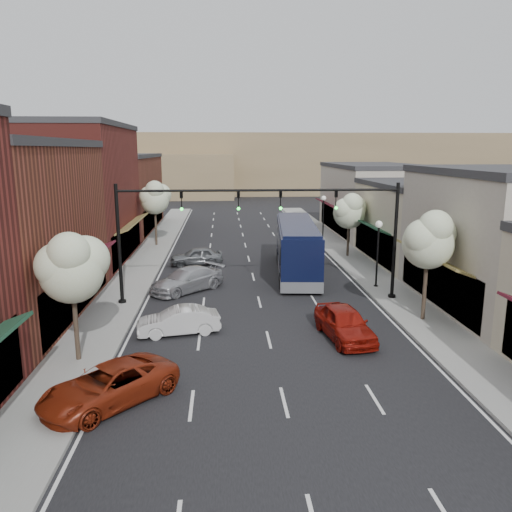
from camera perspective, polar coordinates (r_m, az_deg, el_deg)
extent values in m
plane|color=black|center=(22.20, 1.95, -11.44)|extent=(160.00, 160.00, 0.00)
cube|color=gray|center=(40.22, -12.77, -0.84)|extent=(2.80, 73.00, 0.15)
cube|color=gray|center=(41.10, 11.05, -0.49)|extent=(2.80, 73.00, 0.15)
cube|color=gray|center=(40.03, -10.79, -0.82)|extent=(0.25, 73.00, 0.17)
cube|color=gray|center=(40.76, 9.14, -0.52)|extent=(0.25, 73.00, 0.17)
cube|color=black|center=(28.38, -20.11, -3.49)|extent=(0.60, 11.90, 2.60)
cube|color=#4F121E|center=(27.82, -18.75, -0.52)|extent=(1.07, 9.80, 0.49)
cube|color=maroon|center=(42.21, -20.77, 6.39)|extent=(9.00, 14.00, 10.50)
cube|color=#2D2D30|center=(42.09, -21.34, 13.78)|extent=(9.20, 14.10, 0.40)
cube|color=black|center=(41.67, -14.86, 1.64)|extent=(0.60, 11.90, 2.60)
cube|color=olive|center=(41.29, -13.88, 3.71)|extent=(1.07, 9.80, 0.49)
cube|color=brown|center=(57.76, -16.15, 6.78)|extent=(9.00, 18.00, 8.00)
cube|color=#2D2D30|center=(57.56, -16.40, 10.94)|extent=(9.20, 18.10, 0.40)
cube|color=black|center=(57.27, -11.89, 4.53)|extent=(0.60, 15.30, 2.60)
cube|color=#193F2A|center=(57.00, -11.15, 6.05)|extent=(1.07, 12.60, 0.49)
cube|color=#AEA595|center=(31.11, 26.96, 1.31)|extent=(8.00, 12.00, 7.50)
cube|color=black|center=(29.84, 20.45, -2.78)|extent=(0.60, 10.20, 2.60)
cube|color=olive|center=(29.19, 19.23, 0.02)|extent=(1.07, 8.40, 0.49)
cube|color=#C0B698|center=(41.84, 18.56, 3.40)|extent=(8.00, 12.00, 6.00)
cube|color=#2D2D30|center=(41.51, 18.86, 7.76)|extent=(8.20, 12.10, 0.40)
cube|color=black|center=(40.80, 13.62, 1.49)|extent=(0.60, 10.20, 2.60)
cube|color=#193F2A|center=(40.33, 12.64, 3.57)|extent=(1.07, 8.40, 0.49)
cube|color=#AEA595|center=(54.88, 13.09, 6.16)|extent=(8.00, 16.00, 7.00)
cube|color=#2D2D30|center=(54.64, 13.27, 10.02)|extent=(8.20, 16.10, 0.40)
cube|color=black|center=(54.14, 9.23, 4.21)|extent=(0.60, 13.60, 2.60)
cube|color=#4F121E|center=(53.79, 8.45, 5.80)|extent=(1.07, 11.20, 0.49)
cube|color=#7A6647|center=(110.30, -2.81, 10.57)|extent=(120.00, 30.00, 12.00)
cube|color=#7A6647|center=(101.00, -17.17, 8.78)|extent=(50.00, 20.00, 8.00)
cylinder|color=black|center=(31.24, 15.23, -4.55)|extent=(0.44, 0.44, 0.30)
cylinder|color=black|center=(30.48, 15.58, 1.51)|extent=(0.20, 0.20, 7.00)
cylinder|color=black|center=(28.99, 8.39, 7.48)|extent=(8.00, 0.14, 0.14)
imported|color=black|center=(29.13, 9.12, 6.30)|extent=(0.18, 0.46, 1.10)
sphere|color=#19E533|center=(29.06, 9.15, 5.45)|extent=(0.18, 0.18, 0.18)
imported|color=black|center=(28.58, 2.82, 6.33)|extent=(0.18, 0.46, 1.10)
sphere|color=#19E533|center=(28.51, 2.84, 5.46)|extent=(0.18, 0.18, 0.18)
cylinder|color=black|center=(30.14, -15.02, -5.14)|extent=(0.44, 0.44, 0.30)
cylinder|color=black|center=(29.35, -15.38, 1.12)|extent=(0.20, 0.20, 7.00)
cylinder|color=black|center=(28.40, -7.73, 7.41)|extent=(8.00, 0.14, 0.14)
imported|color=black|center=(28.48, -8.51, 6.19)|extent=(0.18, 0.46, 1.10)
sphere|color=#19E533|center=(28.41, -8.50, 5.32)|extent=(0.18, 0.18, 0.18)
imported|color=black|center=(28.41, -2.02, 6.30)|extent=(0.18, 0.46, 1.10)
sphere|color=#19E533|center=(28.33, -2.01, 5.43)|extent=(0.18, 0.18, 0.18)
cylinder|color=#47382B|center=(27.30, 18.73, -3.44)|extent=(0.20, 0.20, 3.71)
sphere|color=beige|center=(26.80, 19.07, 1.35)|extent=(2.60, 2.60, 2.60)
sphere|color=beige|center=(27.19, 19.86, 2.43)|extent=(2.00, 2.00, 2.00)
sphere|color=beige|center=(26.31, 18.56, 1.97)|extent=(1.90, 1.90, 1.90)
sphere|color=beige|center=(26.24, 19.82, 3.14)|extent=(1.70, 1.70, 1.70)
cylinder|color=#47382B|center=(42.19, 10.49, 2.05)|extent=(0.20, 0.20, 3.33)
sphere|color=beige|center=(41.88, 10.60, 4.86)|extent=(2.60, 2.60, 2.60)
sphere|color=beige|center=(42.25, 11.18, 5.46)|extent=(2.00, 2.00, 2.00)
sphere|color=beige|center=(41.46, 10.18, 5.24)|extent=(1.90, 1.90, 1.90)
sphere|color=beige|center=(41.34, 10.95, 5.91)|extent=(1.70, 1.70, 1.70)
cylinder|color=#47382B|center=(22.33, -19.90, -7.20)|extent=(0.20, 0.20, 3.52)
sphere|color=beige|center=(21.73, -20.31, -1.71)|extent=(2.60, 2.60, 2.60)
sphere|color=beige|center=(21.78, -18.92, -0.39)|extent=(2.00, 2.00, 2.00)
sphere|color=beige|center=(21.50, -21.62, -1.05)|extent=(1.90, 1.90, 1.90)
sphere|color=beige|center=(21.05, -20.60, 0.30)|extent=(1.70, 1.70, 1.70)
cylinder|color=#47382B|center=(47.17, -11.38, 3.38)|extent=(0.20, 0.20, 3.84)
sphere|color=beige|center=(46.88, -11.50, 6.28)|extent=(2.60, 2.60, 2.60)
sphere|color=beige|center=(47.07, -10.87, 6.91)|extent=(2.00, 2.00, 2.00)
sphere|color=beige|center=(46.61, -12.06, 6.67)|extent=(1.90, 1.90, 1.90)
sphere|color=beige|center=(46.29, -11.51, 7.40)|extent=(1.70, 1.70, 1.70)
cylinder|color=black|center=(33.47, 13.53, -3.44)|extent=(0.28, 0.28, 0.20)
cylinder|color=black|center=(33.02, 13.69, -0.26)|extent=(0.12, 0.12, 4.00)
sphere|color=white|center=(32.64, 13.88, 3.55)|extent=(0.44, 0.44, 0.44)
cylinder|color=black|center=(50.03, 7.63, 1.88)|extent=(0.28, 0.28, 0.20)
cylinder|color=black|center=(49.73, 7.69, 4.04)|extent=(0.12, 0.12, 4.00)
sphere|color=white|center=(49.47, 7.76, 6.58)|extent=(0.44, 0.44, 0.44)
cube|color=black|center=(36.29, 4.67, 1.13)|extent=(3.69, 12.32, 3.09)
cube|color=#595B60|center=(36.59, 4.63, -1.08)|extent=(3.71, 12.34, 0.71)
cube|color=black|center=(36.21, 4.68, 1.80)|extent=(3.66, 11.36, 1.11)
cube|color=black|center=(36.02, 4.71, 3.62)|extent=(3.44, 11.82, 0.25)
cube|color=black|center=(30.28, 5.36, 0.15)|extent=(2.10, 0.27, 1.21)
cylinder|color=black|center=(32.42, 2.96, -2.83)|extent=(0.42, 1.08, 1.05)
cylinder|color=black|center=(32.58, 7.16, -2.83)|extent=(0.42, 1.08, 1.05)
cylinder|color=black|center=(40.29, 2.62, 0.13)|extent=(0.42, 1.08, 1.05)
cylinder|color=black|center=(40.42, 6.00, 0.11)|extent=(0.42, 1.08, 1.05)
cylinder|color=black|center=(38.91, 2.67, -0.30)|extent=(0.42, 1.08, 1.05)
cylinder|color=black|center=(39.04, 6.17, -0.32)|extent=(0.42, 1.08, 1.05)
imported|color=maroon|center=(24.27, 10.07, -7.54)|extent=(2.47, 4.83, 1.57)
imported|color=maroon|center=(18.93, -16.44, -13.98)|extent=(5.15, 5.18, 1.39)
imported|color=silver|center=(24.83, -8.86, -7.35)|extent=(4.20, 2.13, 1.32)
imported|color=#A8A9AE|center=(32.04, -7.89, -2.71)|extent=(5.17, 5.01, 1.49)
imported|color=#5B5E63|center=(39.26, -6.83, -0.02)|extent=(4.28, 2.33, 1.38)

